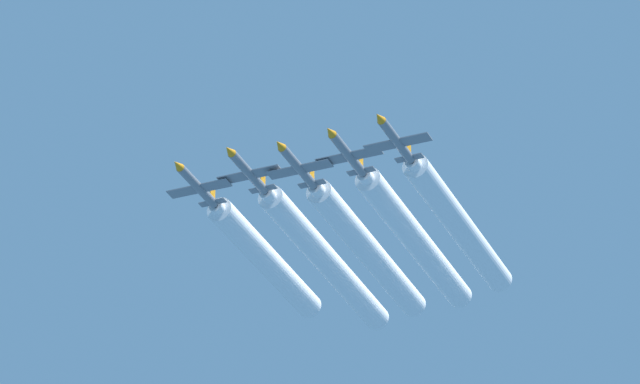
# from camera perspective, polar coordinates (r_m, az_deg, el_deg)

# --- Properties ---
(jet_far_left) EXTENTS (9.14, 13.31, 3.20)m
(jet_far_left) POSITION_cam_1_polar(r_m,az_deg,el_deg) (279.44, 2.05, 1.44)
(jet_far_left) COLOR slate
(jet_inner_left) EXTENTS (9.14, 13.31, 3.20)m
(jet_inner_left) POSITION_cam_1_polar(r_m,az_deg,el_deg) (282.46, 0.73, 1.07)
(jet_inner_left) COLOR slate
(jet_center) EXTENTS (9.14, 13.31, 3.20)m
(jet_center) POSITION_cam_1_polar(r_m,az_deg,el_deg) (284.70, -0.63, 0.72)
(jet_center) COLOR slate
(jet_inner_right) EXTENTS (9.14, 13.31, 3.20)m
(jet_inner_right) POSITION_cam_1_polar(r_m,az_deg,el_deg) (287.22, -1.98, 0.58)
(jet_inner_right) COLOR slate
(jet_far_right) EXTENTS (9.14, 13.31, 3.20)m
(jet_far_right) POSITION_cam_1_polar(r_m,az_deg,el_deg) (289.96, -3.36, 0.20)
(jet_far_right) COLOR slate
(smoke_trail_far_left) EXTENTS (3.76, 38.04, 3.76)m
(smoke_trail_far_left) POSITION_cam_1_polar(r_m,az_deg,el_deg) (299.94, 3.75, -0.86)
(smoke_trail_far_left) COLOR white
(smoke_trail_inner_left) EXTENTS (3.76, 39.99, 3.76)m
(smoke_trail_inner_left) POSITION_cam_1_polar(r_m,az_deg,el_deg) (303.64, 2.57, -1.26)
(smoke_trail_inner_left) COLOR white
(smoke_trail_center) EXTENTS (3.76, 39.53, 3.76)m
(smoke_trail_center) POSITION_cam_1_polar(r_m,az_deg,el_deg) (305.53, 1.28, -1.55)
(smoke_trail_center) COLOR white
(smoke_trail_inner_right) EXTENTS (3.76, 43.04, 3.76)m
(smoke_trail_inner_right) POSITION_cam_1_polar(r_m,az_deg,el_deg) (309.28, 0.12, -1.81)
(smoke_trail_inner_right) COLOR white
(smoke_trail_far_right) EXTENTS (3.76, 34.26, 3.76)m
(smoke_trail_far_right) POSITION_cam_1_polar(r_m,az_deg,el_deg) (308.29, -1.51, -1.80)
(smoke_trail_far_right) COLOR white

